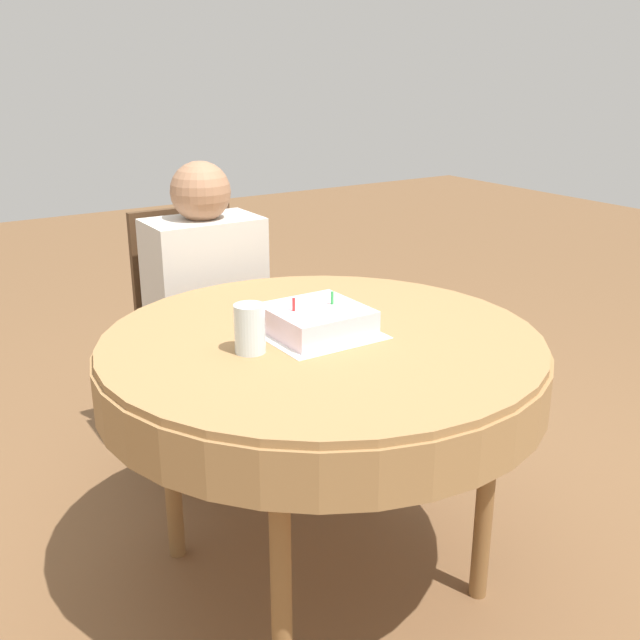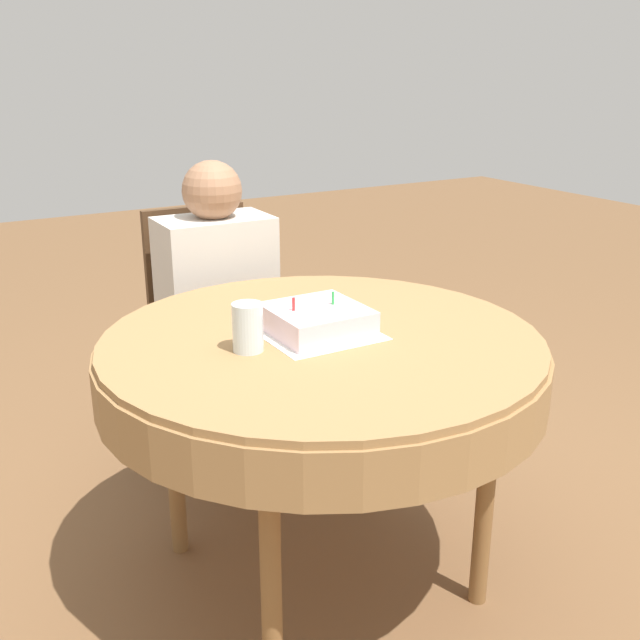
# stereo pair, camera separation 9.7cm
# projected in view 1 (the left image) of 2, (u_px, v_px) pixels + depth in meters

# --- Properties ---
(ground_plane) EXTENTS (12.00, 12.00, 0.00)m
(ground_plane) POSITION_uv_depth(u_px,v_px,m) (322.00, 573.00, 2.26)
(ground_plane) COLOR brown
(dining_table) EXTENTS (1.21, 1.21, 0.76)m
(dining_table) POSITION_uv_depth(u_px,v_px,m) (322.00, 366.00, 2.04)
(dining_table) COLOR #9E7547
(dining_table) RESTS_ON ground_plane
(chair) EXTENTS (0.45, 0.45, 0.94)m
(chair) POSITION_uv_depth(u_px,v_px,m) (199.00, 327.00, 2.84)
(chair) COLOR #4C331E
(chair) RESTS_ON ground_plane
(person) EXTENTS (0.40, 0.35, 1.14)m
(person) POSITION_uv_depth(u_px,v_px,m) (208.00, 286.00, 2.70)
(person) COLOR #9E7051
(person) RESTS_ON ground_plane
(napkin) EXTENTS (0.30, 0.30, 0.00)m
(napkin) POSITION_uv_depth(u_px,v_px,m) (316.00, 333.00, 2.03)
(napkin) COLOR white
(napkin) RESTS_ON dining_table
(birthday_cake) EXTENTS (0.25, 0.25, 0.11)m
(birthday_cake) POSITION_uv_depth(u_px,v_px,m) (316.00, 320.00, 2.01)
(birthday_cake) COLOR silver
(birthday_cake) RESTS_ON dining_table
(drinking_glass) EXTENTS (0.08, 0.08, 0.13)m
(drinking_glass) POSITION_uv_depth(u_px,v_px,m) (250.00, 328.00, 1.88)
(drinking_glass) COLOR silver
(drinking_glass) RESTS_ON dining_table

